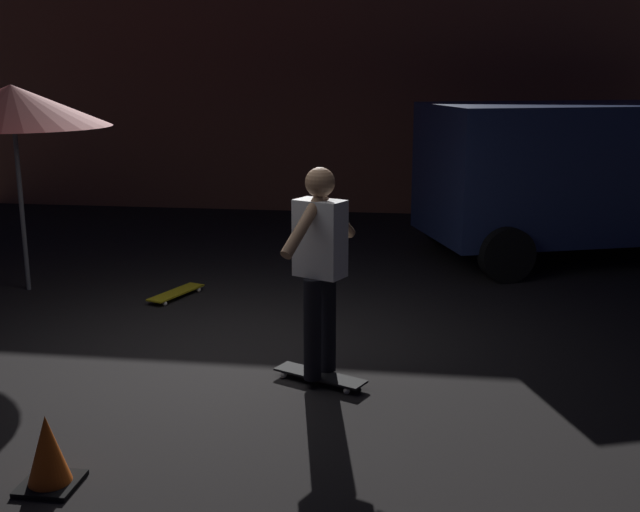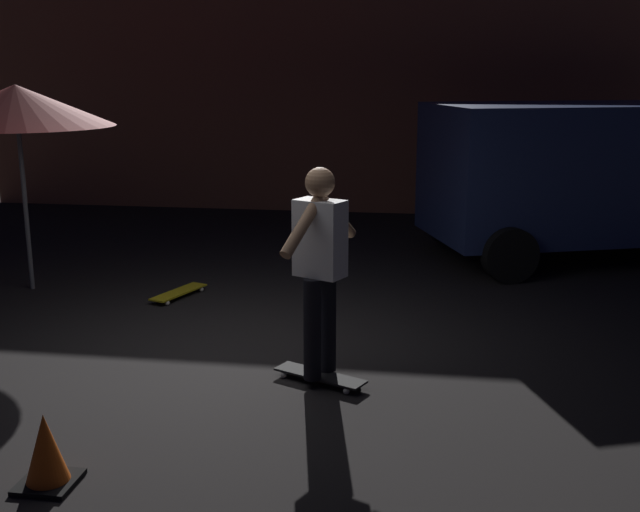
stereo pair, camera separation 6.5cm
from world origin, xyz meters
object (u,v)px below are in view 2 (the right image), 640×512
patio_umbrella (16,106)px  skateboard_spare (179,293)px  skateboard_ridden (320,376)px  traffic_cone (46,453)px  parked_van (607,171)px  skater (320,258)px

patio_umbrella → skateboard_spare: patio_umbrella is taller
skateboard_ridden → skateboard_spare: bearing=131.6°
traffic_cone → patio_umbrella: bearing=119.5°
parked_van → skateboard_ridden: (-3.08, -4.87, -1.11)m
skater → patio_umbrella: bearing=148.8°
patio_umbrella → skater: patio_umbrella is taller
patio_umbrella → traffic_cone: (2.29, -4.05, -1.86)m
patio_umbrella → skateboard_ridden: (3.69, -2.23, -2.02)m
parked_van → skateboard_spare: bearing=-151.4°
parked_van → traffic_cone: bearing=-123.8°
skateboard_spare → skater: bearing=-48.4°
skateboard_ridden → skateboard_spare: same height
skateboard_spare → skater: (1.91, -2.15, 0.98)m
traffic_cone → skateboard_ridden: bearing=52.4°
skateboard_spare → traffic_cone: traffic_cone is taller
skater → parked_van: bearing=57.7°
skateboard_ridden → skateboard_spare: 2.87m
skateboard_ridden → skater: skater is taller
parked_van → skateboard_ridden: 5.87m
skateboard_spare → skater: skater is taller
patio_umbrella → traffic_cone: bearing=-60.5°
parked_van → traffic_cone: (-4.48, -6.68, -0.95)m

